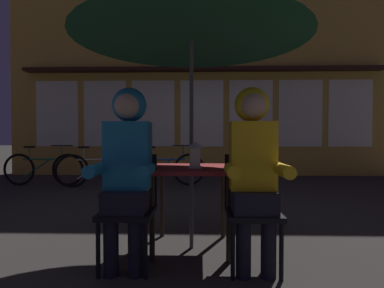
# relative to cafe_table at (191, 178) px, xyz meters

# --- Properties ---
(ground_plane) EXTENTS (60.00, 60.00, 0.00)m
(ground_plane) POSITION_rel_cafe_table_xyz_m (0.00, 0.00, -0.64)
(ground_plane) COLOR #2D2B28
(cafe_table) EXTENTS (0.72, 0.72, 0.74)m
(cafe_table) POSITION_rel_cafe_table_xyz_m (0.00, 0.00, 0.00)
(cafe_table) COLOR maroon
(cafe_table) RESTS_ON ground_plane
(patio_umbrella) EXTENTS (2.10, 2.10, 2.31)m
(patio_umbrella) POSITION_rel_cafe_table_xyz_m (0.00, 0.00, 1.42)
(patio_umbrella) COLOR #4C4C51
(patio_umbrella) RESTS_ON ground_plane
(lantern) EXTENTS (0.11, 0.11, 0.23)m
(lantern) POSITION_rel_cafe_table_xyz_m (0.03, -0.09, 0.22)
(lantern) COLOR white
(lantern) RESTS_ON cafe_table
(chair_left) EXTENTS (0.40, 0.40, 0.87)m
(chair_left) POSITION_rel_cafe_table_xyz_m (-0.48, -0.37, -0.15)
(chair_left) COLOR black
(chair_left) RESTS_ON ground_plane
(chair_right) EXTENTS (0.40, 0.40, 0.87)m
(chair_right) POSITION_rel_cafe_table_xyz_m (0.48, -0.37, -0.15)
(chair_right) COLOR black
(chair_right) RESTS_ON ground_plane
(person_left_hooded) EXTENTS (0.45, 0.56, 1.40)m
(person_left_hooded) POSITION_rel_cafe_table_xyz_m (-0.48, -0.43, 0.21)
(person_left_hooded) COLOR black
(person_left_hooded) RESTS_ON ground_plane
(person_right_hooded) EXTENTS (0.45, 0.56, 1.40)m
(person_right_hooded) POSITION_rel_cafe_table_xyz_m (0.48, -0.43, 0.21)
(person_right_hooded) COLOR black
(person_right_hooded) RESTS_ON ground_plane
(shopfront_building) EXTENTS (10.00, 0.93, 6.20)m
(shopfront_building) POSITION_rel_cafe_table_xyz_m (0.12, 5.39, 2.45)
(shopfront_building) COLOR gold
(shopfront_building) RESTS_ON ground_plane
(bicycle_nearest) EXTENTS (1.68, 0.08, 0.84)m
(bicycle_nearest) POSITION_rel_cafe_table_xyz_m (-3.15, 3.40, -0.29)
(bicycle_nearest) COLOR black
(bicycle_nearest) RESTS_ON ground_plane
(bicycle_second) EXTENTS (1.64, 0.45, 0.84)m
(bicycle_second) POSITION_rel_cafe_table_xyz_m (-1.98, 3.34, -0.29)
(bicycle_second) COLOR black
(bicycle_second) RESTS_ON ground_plane
(bicycle_third) EXTENTS (1.65, 0.42, 0.84)m
(bicycle_third) POSITION_rel_cafe_table_xyz_m (-0.65, 3.39, -0.29)
(bicycle_third) COLOR black
(bicycle_third) RESTS_ON ground_plane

